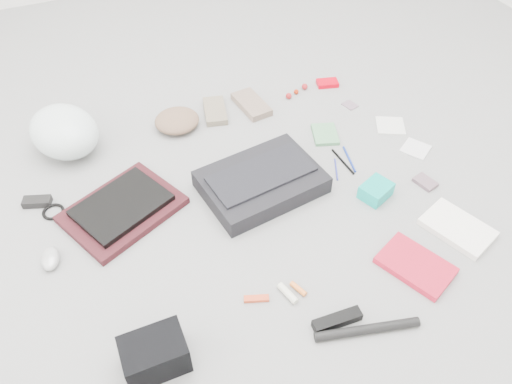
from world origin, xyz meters
name	(u,v)px	position (x,y,z in m)	size (l,w,h in m)	color
ground_plane	(256,201)	(0.00, 0.00, 0.00)	(4.00, 4.00, 0.00)	gray
messenger_bag	(261,182)	(0.04, 0.05, 0.04)	(0.43, 0.31, 0.07)	black
bag_flap	(261,174)	(0.04, 0.05, 0.08)	(0.39, 0.18, 0.01)	black
laptop_sleeve	(123,210)	(-0.47, 0.14, 0.01)	(0.39, 0.29, 0.03)	#3B1217
laptop	(121,205)	(-0.47, 0.14, 0.04)	(0.31, 0.23, 0.02)	black
bike_helmet	(64,132)	(-0.59, 0.57, 0.09)	(0.25, 0.31, 0.19)	white
beanie	(177,121)	(-0.14, 0.54, 0.03)	(0.19, 0.18, 0.07)	brown
mitten_left	(215,111)	(0.04, 0.57, 0.01)	(0.09, 0.19, 0.03)	#7F725D
mitten_right	(251,104)	(0.21, 0.55, 0.02)	(0.10, 0.21, 0.03)	#836C5C
power_brick	(37,202)	(-0.75, 0.31, 0.01)	(0.10, 0.05, 0.03)	black
cable_coil	(53,212)	(-0.70, 0.24, 0.01)	(0.08, 0.08, 0.01)	black
mouse	(50,258)	(-0.74, 0.01, 0.02)	(0.06, 0.10, 0.04)	#A6A6A6
camera_bag	(155,354)	(-0.51, -0.47, 0.06)	(0.18, 0.12, 0.11)	black
multitool	(256,299)	(-0.17, -0.39, 0.01)	(0.08, 0.02, 0.01)	#CA4120
toiletry_tube_white	(288,293)	(-0.07, -0.41, 0.01)	(0.02, 0.02, 0.08)	silver
toiletry_tube_orange	(298,289)	(-0.03, -0.41, 0.01)	(0.02, 0.02, 0.06)	orange
u_lock	(337,320)	(0.03, -0.56, 0.02)	(0.15, 0.04, 0.03)	black
bike_pump	(367,329)	(0.10, -0.62, 0.01)	(0.03, 0.03, 0.32)	black
book_red	(416,265)	(0.37, -0.48, 0.01)	(0.16, 0.23, 0.02)	red
book_white	(457,228)	(0.60, -0.41, 0.01)	(0.16, 0.23, 0.02)	white
notepad	(325,134)	(0.42, 0.24, 0.01)	(0.10, 0.14, 0.02)	#508A5B
pen_blue	(336,169)	(0.36, 0.03, 0.00)	(0.01, 0.01, 0.12)	navy
pen_black	(343,162)	(0.41, 0.06, 0.00)	(0.01, 0.01, 0.16)	black
pen_navy	(349,159)	(0.44, 0.06, 0.00)	(0.01, 0.01, 0.15)	navy
accordion_wallet	(376,191)	(0.42, -0.15, 0.03)	(0.11, 0.09, 0.06)	#0AB2A1
card_deck	(425,182)	(0.64, -0.17, 0.01)	(0.06, 0.08, 0.02)	#735862
napkin_top	(390,126)	(0.71, 0.18, 0.00)	(0.12, 0.12, 0.01)	silver
napkin_bottom	(416,149)	(0.72, 0.01, 0.00)	(0.10, 0.10, 0.01)	silver
lollipop_a	(289,96)	(0.40, 0.54, 0.01)	(0.03, 0.03, 0.03)	maroon
lollipop_b	(296,92)	(0.44, 0.56, 0.01)	(0.02, 0.02, 0.02)	#A62006
lollipop_c	(305,87)	(0.50, 0.58, 0.01)	(0.03, 0.03, 0.03)	maroon
altoids_tin	(327,83)	(0.61, 0.56, 0.01)	(0.10, 0.06, 0.02)	red
stamp_sheet	(350,105)	(0.63, 0.38, 0.00)	(0.05, 0.06, 0.00)	slate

